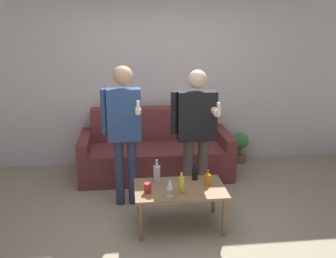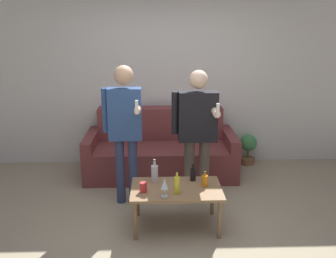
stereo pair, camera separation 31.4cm
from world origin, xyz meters
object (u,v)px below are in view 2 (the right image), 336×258
person_standing_left (125,123)px  person_standing_right (197,128)px  bottle_orange (205,180)px  coffee_table (176,192)px  couch (161,151)px

person_standing_left → person_standing_right: person_standing_left is taller
bottle_orange → person_standing_left: bearing=147.9°
person_standing_left → coffee_table: bearing=-45.6°
person_standing_right → bottle_orange: bearing=-87.0°
person_standing_right → couch: bearing=114.9°
coffee_table → bottle_orange: size_ratio=5.74×
couch → bottle_orange: (0.44, -1.46, 0.19)m
bottle_orange → person_standing_left: 1.13m
person_standing_right → person_standing_left: bearing=-178.8°
coffee_table → person_standing_left: bearing=134.4°
couch → person_standing_left: 1.21m
couch → bottle_orange: size_ratio=12.68×
person_standing_left → person_standing_right: size_ratio=1.04×
bottle_orange → person_standing_right: size_ratio=0.10×
couch → person_standing_left: bearing=-115.0°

